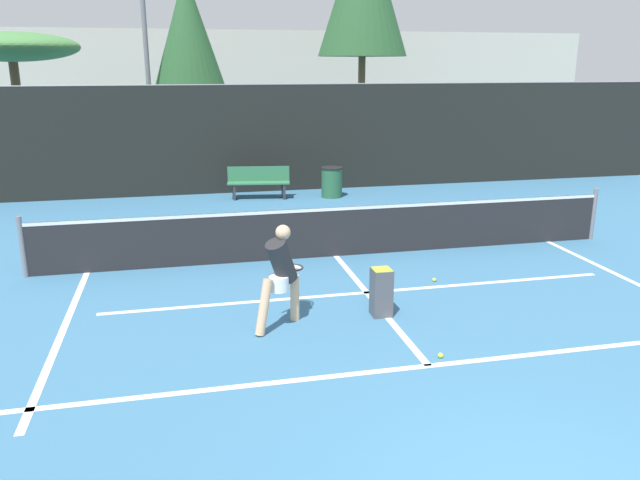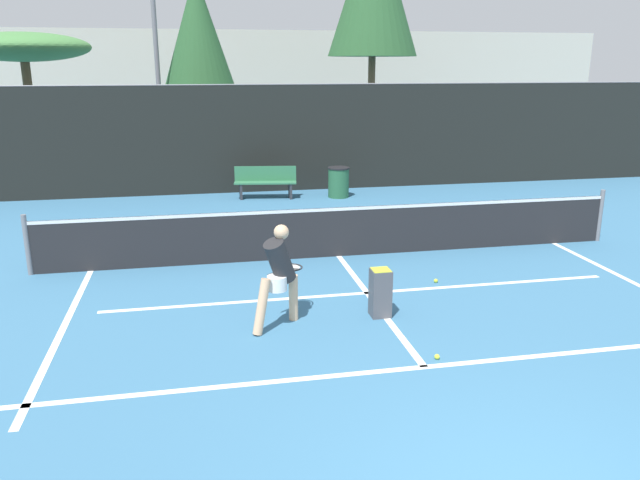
# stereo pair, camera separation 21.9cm
# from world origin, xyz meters

# --- Properties ---
(court_baseline_near) EXTENTS (11.00, 0.10, 0.01)m
(court_baseline_near) POSITION_xyz_m (0.00, 2.81, 0.00)
(court_baseline_near) COLOR white
(court_baseline_near) RESTS_ON ground
(court_service_line) EXTENTS (8.25, 0.10, 0.01)m
(court_service_line) POSITION_xyz_m (0.00, 5.39, 0.00)
(court_service_line) COLOR white
(court_service_line) RESTS_ON ground
(court_center_mark) EXTENTS (0.10, 4.61, 0.01)m
(court_center_mark) POSITION_xyz_m (0.00, 5.12, 0.00)
(court_center_mark) COLOR white
(court_center_mark) RESTS_ON ground
(court_sideline_left) EXTENTS (0.10, 5.61, 0.01)m
(court_sideline_left) POSITION_xyz_m (-4.51, 5.12, 0.00)
(court_sideline_left) COLOR white
(court_sideline_left) RESTS_ON ground
(court_sideline_right) EXTENTS (0.10, 5.61, 0.01)m
(court_sideline_right) POSITION_xyz_m (4.51, 5.12, 0.00)
(court_sideline_right) COLOR white
(court_sideline_right) RESTS_ON ground
(net) EXTENTS (11.09, 0.09, 1.07)m
(net) POSITION_xyz_m (0.00, 7.42, 0.51)
(net) COLOR slate
(net) RESTS_ON ground
(fence_back) EXTENTS (24.00, 0.06, 3.00)m
(fence_back) POSITION_xyz_m (0.00, 13.97, 1.49)
(fence_back) COLOR black
(fence_back) RESTS_ON ground
(player_practicing) EXTENTS (0.91, 1.06, 1.45)m
(player_practicing) POSITION_xyz_m (-1.54, 4.41, 0.79)
(player_practicing) COLOR #DBAD84
(player_practicing) RESTS_ON ground
(tennis_ball_scattered_2) EXTENTS (0.07, 0.07, 0.07)m
(tennis_ball_scattered_2) POSITION_xyz_m (0.23, 2.99, 0.03)
(tennis_ball_scattered_2) COLOR #D1E033
(tennis_ball_scattered_2) RESTS_ON ground
(tennis_ball_scattered_3) EXTENTS (0.07, 0.07, 0.07)m
(tennis_ball_scattered_3) POSITION_xyz_m (0.39, 5.79, 0.03)
(tennis_ball_scattered_3) COLOR #D1E033
(tennis_ball_scattered_3) RESTS_ON ground
(tennis_ball_scattered_4) EXTENTS (0.07, 0.07, 0.07)m
(tennis_ball_scattered_4) POSITION_xyz_m (0.41, 6.28, 0.03)
(tennis_ball_scattered_4) COLOR #D1E033
(tennis_ball_scattered_4) RESTS_ON ground
(tennis_ball_scattered_5) EXTENTS (0.07, 0.07, 0.07)m
(tennis_ball_scattered_5) POSITION_xyz_m (1.26, 5.65, 0.03)
(tennis_ball_scattered_5) COLOR #D1E033
(tennis_ball_scattered_5) RESTS_ON ground
(ball_hopper) EXTENTS (0.28, 0.28, 0.71)m
(ball_hopper) POSITION_xyz_m (-0.07, 4.47, 0.37)
(ball_hopper) COLOR #4C4C51
(ball_hopper) RESTS_ON ground
(courtside_bench) EXTENTS (1.71, 0.62, 0.86)m
(courtside_bench) POSITION_xyz_m (-0.76, 13.01, 0.47)
(courtside_bench) COLOR #33724C
(courtside_bench) RESTS_ON ground
(trash_bin) EXTENTS (0.59, 0.59, 0.82)m
(trash_bin) POSITION_xyz_m (1.22, 12.77, 0.41)
(trash_bin) COLOR #28603D
(trash_bin) RESTS_ON ground
(parked_car) EXTENTS (1.79, 4.23, 1.34)m
(parked_car) POSITION_xyz_m (-2.18, 16.27, 0.57)
(parked_car) COLOR silver
(parked_car) RESTS_ON ground
(tree_mid) EXTENTS (2.47, 2.47, 6.58)m
(tree_mid) POSITION_xyz_m (-2.28, 19.49, 4.63)
(tree_mid) COLOR brown
(tree_mid) RESTS_ON ground
(tree_east) EXTENTS (4.06, 4.06, 4.49)m
(tree_east) POSITION_xyz_m (-7.67, 18.08, 3.99)
(tree_east) COLOR brown
(tree_east) RESTS_ON ground
(building_far) EXTENTS (36.00, 2.40, 5.06)m
(building_far) POSITION_xyz_m (0.00, 28.07, 2.53)
(building_far) COLOR beige
(building_far) RESTS_ON ground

